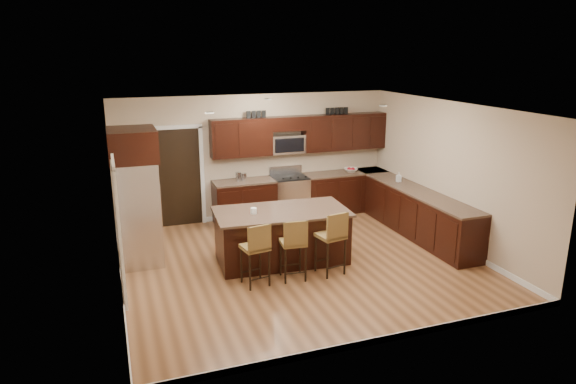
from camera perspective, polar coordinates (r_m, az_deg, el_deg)
name	(u,v)px	position (r m, az deg, el deg)	size (l,w,h in m)	color
floor	(300,262)	(9.09, 1.37, -7.83)	(6.00, 6.00, 0.00)	#8F5E39
ceiling	(301,108)	(8.39, 1.49, 9.35)	(6.00, 6.00, 0.00)	silver
wall_back	(255,157)	(11.18, -3.64, 3.90)	(6.00, 6.00, 0.00)	tan
wall_left	(114,206)	(8.11, -18.80, -1.48)	(5.50, 5.50, 0.00)	tan
wall_right	(450,174)	(10.08, 17.56, 1.90)	(5.50, 5.50, 0.00)	tan
base_cabinets	(360,204)	(10.92, 8.01, -1.34)	(4.02, 3.96, 0.92)	black
upper_cabinets	(303,133)	(11.27, 1.69, 6.55)	(4.00, 0.33, 0.80)	black
range	(289,197)	(11.32, 0.16, -0.50)	(0.76, 0.64, 1.11)	silver
microwave	(287,144)	(11.20, -0.10, 5.35)	(0.76, 0.31, 0.40)	silver
doorway	(180,178)	(10.91, -11.94, 1.57)	(0.85, 0.03, 2.06)	black
pantry_door	(118,233)	(7.92, -18.39, -4.35)	(0.03, 0.80, 2.04)	white
letter_decor	(297,113)	(11.15, 1.01, 8.82)	(2.20, 0.03, 0.15)	black
island	(282,237)	(9.03, -0.72, -5.04)	(2.37, 1.35, 0.92)	black
stool_left	(257,247)	(8.01, -3.52, -6.16)	(0.45, 0.45, 1.04)	olive
stool_mid	(294,243)	(8.19, 0.67, -5.64)	(0.42, 0.42, 1.04)	olive
stool_right	(333,236)	(8.42, 5.01, -4.86)	(0.48, 0.48, 1.09)	olive
refrigerator	(136,195)	(9.11, -16.50, -0.37)	(0.79, 0.97, 2.35)	silver
floor_mat	(267,234)	(10.41, -2.40, -4.69)	(0.89, 0.60, 0.01)	brown
fruit_bowl	(351,170)	(11.77, 7.01, 2.45)	(0.31, 0.31, 0.08)	silver
soap_bottle	(399,177)	(11.02, 12.20, 1.64)	(0.09, 0.09, 0.20)	#B2B2B2
canister_tall	(238,177)	(10.86, -5.54, 1.69)	(0.12, 0.12, 0.19)	silver
canister_short	(244,177)	(10.89, -4.91, 1.67)	(0.11, 0.11, 0.16)	silver
island_jar	(254,211)	(8.72, -3.85, -2.09)	(0.10, 0.10, 0.10)	white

